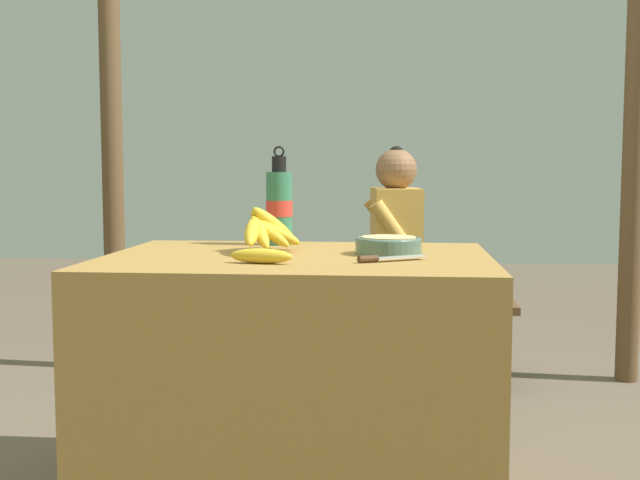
# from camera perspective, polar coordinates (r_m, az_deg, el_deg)

# --- Properties ---
(market_counter) EXTENTS (1.10, 0.83, 0.74)m
(market_counter) POSITION_cam_1_polar(r_m,az_deg,el_deg) (2.37, -1.59, -9.97)
(market_counter) COLOR olive
(market_counter) RESTS_ON ground_plane
(banana_bunch_ripe) EXTENTS (0.17, 0.30, 0.15)m
(banana_bunch_ripe) POSITION_cam_1_polar(r_m,az_deg,el_deg) (2.39, -3.98, 0.74)
(banana_bunch_ripe) COLOR #4C381E
(banana_bunch_ripe) RESTS_ON market_counter
(serving_bowl) EXTENTS (0.19, 0.19, 0.05)m
(serving_bowl) POSITION_cam_1_polar(r_m,az_deg,el_deg) (2.34, 4.89, -0.31)
(serving_bowl) COLOR #4C6B5B
(serving_bowl) RESTS_ON market_counter
(water_bottle) EXTENTS (0.09, 0.09, 0.32)m
(water_bottle) POSITION_cam_1_polar(r_m,az_deg,el_deg) (2.61, -2.92, 2.43)
(water_bottle) COLOR #337556
(water_bottle) RESTS_ON market_counter
(loose_banana_front) EXTENTS (0.18, 0.07, 0.04)m
(loose_banana_front) POSITION_cam_1_polar(r_m,az_deg,el_deg) (2.11, -4.21, -1.14)
(loose_banana_front) COLOR gold
(loose_banana_front) RESTS_ON market_counter
(knife) EXTENTS (0.19, 0.13, 0.02)m
(knife) POSITION_cam_1_polar(r_m,az_deg,el_deg) (2.15, 4.45, -1.30)
(knife) COLOR #BCBCC1
(knife) RESTS_ON market_counter
(wooden_bench) EXTENTS (1.35, 0.32, 0.40)m
(wooden_bench) POSITION_cam_1_polar(r_m,az_deg,el_deg) (3.63, 3.04, -5.28)
(wooden_bench) COLOR brown
(wooden_bench) RESTS_ON ground_plane
(seated_vendor) EXTENTS (0.43, 0.41, 1.08)m
(seated_vendor) POSITION_cam_1_polar(r_m,az_deg,el_deg) (3.55, 4.69, -0.88)
(seated_vendor) COLOR #473828
(seated_vendor) RESTS_ON ground_plane
(banana_bunch_green) EXTENTS (0.15, 0.25, 0.12)m
(banana_bunch_green) POSITION_cam_1_polar(r_m,az_deg,el_deg) (3.64, -2.30, -3.23)
(banana_bunch_green) COLOR #4C381E
(banana_bunch_green) RESTS_ON wooden_bench
(support_post_near) EXTENTS (0.10, 0.10, 2.41)m
(support_post_near) POSITION_cam_1_polar(r_m,az_deg,el_deg) (4.01, -14.61, 8.16)
(support_post_near) COLOR brown
(support_post_near) RESTS_ON ground_plane
(support_post_far) EXTENTS (0.10, 0.10, 2.41)m
(support_post_far) POSITION_cam_1_polar(r_m,az_deg,el_deg) (3.92, 21.50, 8.04)
(support_post_far) COLOR brown
(support_post_far) RESTS_ON ground_plane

